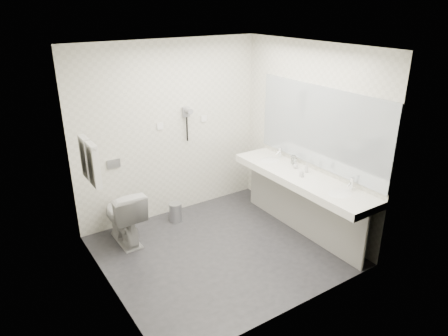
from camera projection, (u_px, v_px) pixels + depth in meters
floor at (221, 250)px, 5.26m from camera, size 2.80×2.80×0.00m
ceiling at (220, 47)px, 4.31m from camera, size 2.80×2.80×0.00m
wall_back at (170, 131)px, 5.79m from camera, size 2.80×0.00×2.80m
wall_front at (298, 201)px, 3.78m from camera, size 2.80×0.00×2.80m
wall_left at (101, 187)px, 4.07m from camera, size 0.00×2.60×2.60m
wall_right at (308, 138)px, 5.50m from camera, size 0.00×2.60×2.60m
vanity_counter at (301, 179)px, 5.37m from camera, size 0.55×2.20×0.10m
vanity_panel at (300, 207)px, 5.55m from camera, size 0.03×2.15×0.75m
vanity_post_near at (365, 241)px, 4.76m from camera, size 0.06×0.06×0.75m
vanity_post_far at (255, 180)px, 6.37m from camera, size 0.06×0.06×0.75m
mirror at (320, 127)px, 5.26m from camera, size 0.02×2.20×1.05m
basin_near at (340, 194)px, 4.86m from camera, size 0.40×0.31×0.05m
basin_far at (270, 161)px, 5.86m from camera, size 0.40×0.31×0.05m
faucet_near at (352, 184)px, 4.92m from camera, size 0.04×0.04×0.15m
faucet_far at (280, 152)px, 5.93m from camera, size 0.04×0.04×0.15m
soap_bottle_a at (302, 173)px, 5.28m from camera, size 0.04×0.04×0.10m
soap_bottle_b at (295, 165)px, 5.56m from camera, size 0.09×0.09×0.08m
soap_bottle_c at (306, 168)px, 5.42m from camera, size 0.06×0.06×0.13m
glass_left at (294, 162)px, 5.66m from camera, size 0.07×0.07×0.10m
glass_right at (293, 160)px, 5.71m from camera, size 0.08×0.08×0.12m
toilet at (123, 215)px, 5.33m from camera, size 0.43×0.75×0.75m
flush_plate at (114, 164)px, 5.45m from camera, size 0.18×0.02×0.12m
pedal_bin at (176, 212)px, 5.92m from camera, size 0.20×0.20×0.26m
bin_lid at (175, 204)px, 5.87m from camera, size 0.19×0.19×0.02m
towel_rail at (86, 142)px, 4.40m from camera, size 0.02×0.62×0.02m
towel_near at (94, 165)px, 4.38m from camera, size 0.07×0.24×0.48m
towel_far at (86, 157)px, 4.60m from camera, size 0.07×0.24×0.48m
dryer_cradle at (186, 112)px, 5.80m from camera, size 0.10×0.04×0.14m
dryer_barrel at (188, 111)px, 5.73m from camera, size 0.08×0.14×0.08m
dryer_cord at (187, 129)px, 5.88m from camera, size 0.02×0.02×0.35m
switch_plate_a at (160, 126)px, 5.66m from camera, size 0.09×0.02×0.09m
switch_plate_b at (204, 119)px, 6.02m from camera, size 0.09×0.02×0.09m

